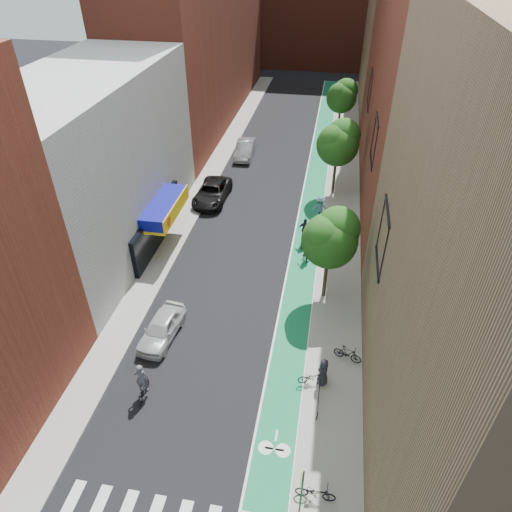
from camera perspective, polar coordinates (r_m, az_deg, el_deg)
The scene contains 24 objects.
ground at distance 23.78m, azimuth -7.49°, elevation -19.34°, with size 160.00×160.00×0.00m, color black.
bike_lane at distance 43.24m, azimuth 7.47°, elevation 9.12°, with size 2.00×68.00×0.01m, color #147448.
sidewalk_left at distance 44.62m, azimuth -5.61°, elevation 10.25°, with size 2.00×68.00×0.15m, color gray.
sidewalk_right at distance 43.21m, azimuth 10.82°, elevation 8.85°, with size 3.00×68.00×0.15m, color gray.
building_left_white at distance 33.93m, azimuth -19.83°, elevation 10.61°, with size 8.00×20.00×12.00m, color silver.
building_left_far_red at distance 57.56m, azimuth -7.23°, elevation 27.50°, with size 8.00×36.00×22.00m, color maroon.
building_right_near_tan at distance 19.21m, azimuth 28.77°, elevation -2.06°, with size 8.00×20.00×18.00m, color #8C6B4C.
building_right_mid_red at distance 40.08m, azimuth 21.15°, elevation 21.81°, with size 8.00×28.00×22.00m, color maroon.
building_right_far_tan at distance 63.81m, azimuth 17.78°, elevation 25.28°, with size 8.00×20.00×18.00m, color #8C6B4C.
tree_near at distance 27.04m, azimuth 9.33°, elevation 2.39°, with size 3.40×3.36×6.42m.
tree_mid at distance 39.41m, azimuth 10.28°, elevation 13.90°, with size 3.55×3.53×6.74m.
tree_far at distance 52.77m, azimuth 10.71°, elevation 19.14°, with size 3.30×3.25×6.21m.
sign_pole at distance 19.86m, azimuth 5.71°, elevation -26.90°, with size 0.13×0.71×3.00m.
parked_car_white at distance 27.04m, azimuth -11.72°, elevation -8.81°, with size 1.65×4.11×1.40m, color silver.
parked_car_black at distance 39.74m, azimuth -5.51°, elevation 7.92°, with size 2.52×5.46×1.52m, color black.
parked_car_silver at distance 47.87m, azimuth -1.38°, elevation 13.22°, with size 1.67×4.80×1.58m, color #989CA1.
cyclist_lead at distance 24.38m, azimuth -14.02°, elevation -15.40°, with size 0.71×1.60×2.22m.
cyclist_lane_near at distance 32.47m, azimuth 6.32°, elevation 0.98°, with size 0.94×1.73×2.06m.
cyclist_lane_mid at distance 34.00m, azimuth 6.09°, elevation 2.63°, with size 1.10×1.94×2.14m.
cyclist_lane_far at distance 36.76m, azimuth 7.93°, elevation 5.63°, with size 1.29×1.85×2.21m.
parked_bike_near at distance 21.24m, azimuth 7.45°, elevation -27.24°, with size 0.59×1.70×0.89m, color black.
parked_bike_mid at distance 25.75m, azimuth 11.38°, elevation -11.89°, with size 0.45×1.58×0.95m, color black.
parked_bike_far at distance 24.51m, azimuth 7.05°, elevation -14.80°, with size 0.53×1.52×0.80m, color black.
pedestrian at distance 24.23m, azimuth 8.41°, elevation -14.14°, with size 0.82×0.53×1.68m, color black.
Camera 1 is at (5.20, -12.58, 19.50)m, focal length 32.00 mm.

